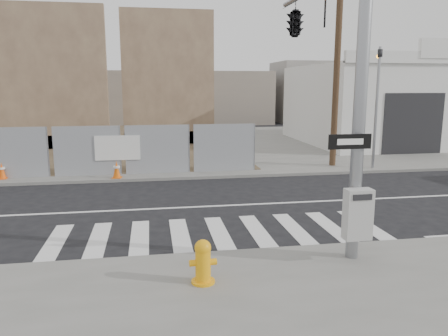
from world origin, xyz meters
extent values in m
plane|color=black|center=(0.00, 0.00, 0.00)|extent=(100.00, 100.00, 0.00)
cube|color=slate|center=(0.00, 14.00, 0.06)|extent=(50.00, 20.00, 0.12)
cylinder|color=gray|center=(2.50, -4.80, 3.62)|extent=(0.26, 0.26, 7.00)
cube|color=#B2B2AF|center=(2.45, -5.08, 1.15)|extent=(0.55, 0.30, 1.05)
cube|color=black|center=(2.25, -4.96, 2.62)|extent=(0.90, 0.03, 0.30)
cube|color=silver|center=(2.25, -4.98, 2.62)|extent=(0.55, 0.01, 0.12)
imported|color=black|center=(2.50, -2.80, 5.57)|extent=(0.16, 0.20, 1.00)
imported|color=black|center=(2.50, -0.60, 5.57)|extent=(0.53, 2.48, 1.00)
cylinder|color=gray|center=(8.00, 4.60, 2.72)|extent=(0.12, 0.12, 5.20)
imported|color=black|center=(8.00, 4.60, 5.22)|extent=(0.16, 0.20, 1.00)
cube|color=brown|center=(-7.00, 13.00, 4.12)|extent=(6.00, 0.50, 8.00)
cube|color=brown|center=(-7.00, 13.40, 0.52)|extent=(6.00, 1.30, 0.80)
cube|color=brown|center=(-0.50, 14.00, 4.12)|extent=(5.50, 0.50, 8.00)
cube|color=brown|center=(-0.50, 14.40, 0.52)|extent=(5.50, 1.30, 0.80)
cube|color=silver|center=(14.00, 13.00, 2.52)|extent=(12.00, 10.00, 4.80)
cube|color=black|center=(12.00, 7.98, 1.72)|extent=(3.40, 0.06, 3.20)
cylinder|color=#4B3523|center=(6.50, 5.50, 5.12)|extent=(0.28, 0.28, 10.00)
cylinder|color=#F3A40D|center=(-0.77, -5.51, 0.14)|extent=(0.47, 0.47, 0.04)
cylinder|color=#F3A40D|center=(-0.77, -5.51, 0.45)|extent=(0.31, 0.31, 0.66)
sphere|color=#F3A40D|center=(-0.77, -5.51, 0.80)|extent=(0.31, 0.31, 0.31)
cylinder|color=#F3A40D|center=(-0.95, -5.51, 0.51)|extent=(0.16, 0.13, 0.12)
cylinder|color=#F3A40D|center=(-0.60, -5.51, 0.51)|extent=(0.16, 0.13, 0.12)
cube|color=#EA510C|center=(-7.43, 4.84, 0.13)|extent=(0.36, 0.36, 0.03)
cone|color=#EA510C|center=(-7.43, 4.84, 0.45)|extent=(0.32, 0.32, 0.66)
cylinder|color=silver|center=(-7.43, 4.84, 0.54)|extent=(0.25, 0.25, 0.07)
cube|color=#E45C0C|center=(-3.02, 4.28, 0.13)|extent=(0.41, 0.41, 0.03)
cone|color=#E45C0C|center=(-3.02, 4.28, 0.46)|extent=(0.37, 0.37, 0.68)
cylinder|color=silver|center=(-3.02, 4.28, 0.56)|extent=(0.26, 0.26, 0.08)
camera|label=1|loc=(-1.65, -13.03, 3.73)|focal=35.00mm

